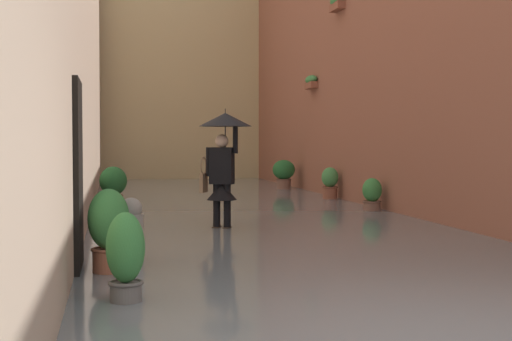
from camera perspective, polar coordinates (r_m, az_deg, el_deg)
ground_plane at (r=15.89m, az=-2.16°, el=-3.09°), size 60.00×60.00×0.00m
flood_water at (r=15.89m, az=-2.16°, el=-2.93°), size 6.73×28.11×0.09m
building_facade_left at (r=17.13m, az=10.98°, el=12.24°), size 2.04×26.11×8.93m
building_facade_far at (r=28.01m, az=-6.22°, el=11.13°), size 9.53×1.80×11.57m
person_wading at (r=11.68m, az=-2.65°, el=1.59°), size 0.87×0.87×2.05m
potted_plant_mid_right at (r=7.91m, az=-11.72°, el=-4.74°), size 0.45×0.45×1.00m
potted_plant_near_left at (r=17.56m, az=5.95°, el=-1.07°), size 0.41×0.41×0.87m
potted_plant_mid_left at (r=14.83m, az=9.29°, el=-1.99°), size 0.40×0.40×0.75m
potted_plant_far_left at (r=21.10m, az=2.24°, el=-0.21°), size 0.67×0.67×0.96m
potted_plant_far_right at (r=6.45m, az=-10.42°, el=-6.98°), size 0.35×0.35×0.89m
potted_plant_near_right at (r=16.93m, az=-11.38°, el=-1.05°), size 0.64×0.64×0.92m
mooring_bollard at (r=8.66m, az=-9.99°, el=-4.94°), size 0.30×0.30×0.84m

